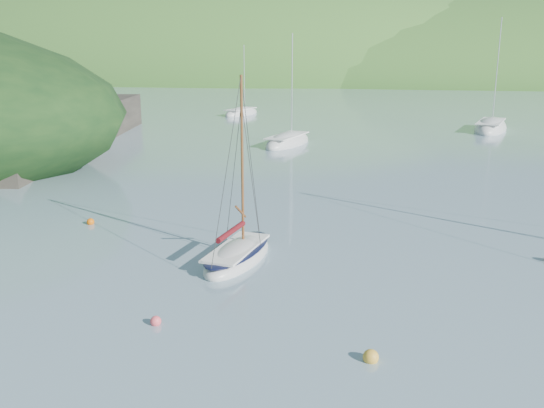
% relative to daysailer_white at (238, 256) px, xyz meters
% --- Properties ---
extents(ground, '(700.00, 700.00, 0.00)m').
position_rel_daysailer_white_xyz_m(ground, '(3.46, -8.42, -0.20)').
color(ground, '#728D9E').
rests_on(ground, ground).
extents(shoreline_hills, '(690.00, 135.00, 56.00)m').
position_rel_daysailer_white_xyz_m(shoreline_hills, '(-6.20, 164.01, -0.20)').
color(shoreline_hills, '#31742C').
rests_on(shoreline_hills, ground).
extents(daysailer_white, '(2.80, 5.81, 8.58)m').
position_rel_daysailer_white_xyz_m(daysailer_white, '(0.00, 0.00, 0.00)').
color(daysailer_white, silver).
rests_on(daysailer_white, ground).
extents(distant_sloop_a, '(4.53, 8.22, 11.12)m').
position_rel_daysailer_white_xyz_m(distant_sloop_a, '(-3.50, 31.60, -0.02)').
color(distant_sloop_a, silver).
rests_on(distant_sloop_a, ground).
extents(distant_sloop_b, '(5.40, 9.69, 13.09)m').
position_rel_daysailer_white_xyz_m(distant_sloop_b, '(16.70, 45.74, 0.01)').
color(distant_sloop_b, silver).
rests_on(distant_sloop_b, ground).
extents(distant_sloop_c, '(4.45, 7.39, 9.96)m').
position_rel_daysailer_white_xyz_m(distant_sloop_c, '(-14.06, 54.92, -0.03)').
color(distant_sloop_c, silver).
rests_on(distant_sloop_c, ground).
extents(mooring_buoys, '(22.93, 11.90, 0.49)m').
position_rel_daysailer_white_xyz_m(mooring_buoys, '(3.89, -2.57, -0.08)').
color(mooring_buoys, gold).
rests_on(mooring_buoys, ground).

